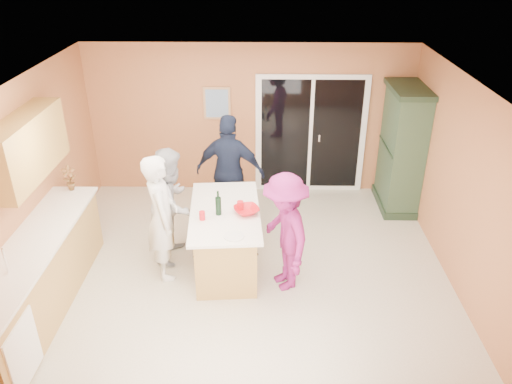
{
  "coord_description": "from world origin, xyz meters",
  "views": [
    {
      "loc": [
        0.25,
        -5.65,
        4.12
      ],
      "look_at": [
        0.15,
        0.1,
        1.15
      ],
      "focal_mm": 35.0,
      "sensor_mm": 36.0,
      "label": 1
    }
  ],
  "objects_px": {
    "woman_navy": "(230,172)",
    "woman_magenta": "(285,233)",
    "woman_white": "(162,217)",
    "woman_grey": "(173,204)",
    "kitchen_island": "(226,240)",
    "green_hutch": "(402,150)"
  },
  "relations": [
    {
      "from": "woman_navy",
      "to": "woman_magenta",
      "type": "relative_size",
      "value": 1.14
    },
    {
      "from": "woman_white",
      "to": "woman_grey",
      "type": "height_order",
      "value": "woman_white"
    },
    {
      "from": "kitchen_island",
      "to": "woman_navy",
      "type": "relative_size",
      "value": 0.96
    },
    {
      "from": "woman_grey",
      "to": "woman_navy",
      "type": "relative_size",
      "value": 0.9
    },
    {
      "from": "green_hutch",
      "to": "woman_grey",
      "type": "bearing_deg",
      "value": -156.2
    },
    {
      "from": "kitchen_island",
      "to": "woman_grey",
      "type": "distance_m",
      "value": 0.89
    },
    {
      "from": "green_hutch",
      "to": "woman_white",
      "type": "bearing_deg",
      "value": -150.65
    },
    {
      "from": "green_hutch",
      "to": "woman_magenta",
      "type": "bearing_deg",
      "value": -131.54
    },
    {
      "from": "kitchen_island",
      "to": "woman_navy",
      "type": "bearing_deg",
      "value": 85.72
    },
    {
      "from": "woman_white",
      "to": "woman_magenta",
      "type": "distance_m",
      "value": 1.6
    },
    {
      "from": "woman_magenta",
      "to": "woman_navy",
      "type": "bearing_deg",
      "value": -172.49
    },
    {
      "from": "kitchen_island",
      "to": "green_hutch",
      "type": "distance_m",
      "value": 3.35
    },
    {
      "from": "kitchen_island",
      "to": "woman_grey",
      "type": "xyz_separation_m",
      "value": [
        -0.74,
        0.28,
        0.4
      ]
    },
    {
      "from": "kitchen_island",
      "to": "woman_navy",
      "type": "xyz_separation_m",
      "value": [
        -0.0,
        1.14,
        0.49
      ]
    },
    {
      "from": "woman_white",
      "to": "woman_grey",
      "type": "xyz_separation_m",
      "value": [
        0.06,
        0.46,
        -0.05
      ]
    },
    {
      "from": "green_hutch",
      "to": "woman_navy",
      "type": "bearing_deg",
      "value": -166.03
    },
    {
      "from": "kitchen_island",
      "to": "woman_navy",
      "type": "distance_m",
      "value": 1.24
    },
    {
      "from": "woman_grey",
      "to": "woman_navy",
      "type": "distance_m",
      "value": 1.14
    },
    {
      "from": "woman_navy",
      "to": "woman_magenta",
      "type": "distance_m",
      "value": 1.73
    },
    {
      "from": "woman_navy",
      "to": "woman_magenta",
      "type": "bearing_deg",
      "value": 128.03
    },
    {
      "from": "kitchen_island",
      "to": "woman_grey",
      "type": "relative_size",
      "value": 1.07
    },
    {
      "from": "green_hutch",
      "to": "woman_navy",
      "type": "distance_m",
      "value": 2.84
    }
  ]
}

